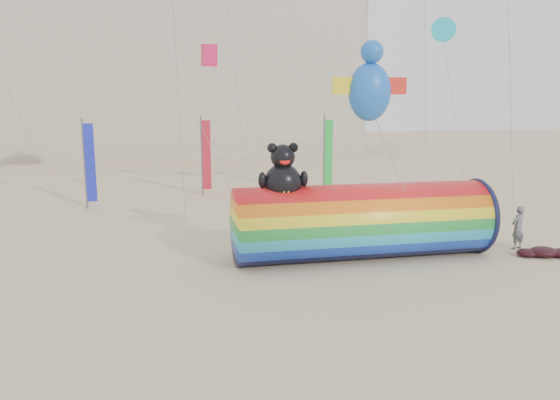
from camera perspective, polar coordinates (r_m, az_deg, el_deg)
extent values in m
plane|color=#CCB58C|center=(20.29, -0.50, -7.50)|extent=(160.00, 160.00, 0.00)
cube|color=#B7AD99|center=(65.51, -19.73, 13.25)|extent=(60.00, 15.00, 20.00)
cube|color=#28303D|center=(58.06, -20.74, 14.09)|extent=(59.50, 0.12, 17.00)
cylinder|color=red|center=(21.92, 8.59, -2.20)|extent=(10.23, 2.98, 2.98)
torus|color=#0F1438|center=(24.13, 19.80, -1.54)|extent=(0.20, 3.13, 3.13)
cylinder|color=black|center=(24.19, 20.04, -1.53)|extent=(0.05, 2.95, 2.95)
ellipsoid|color=black|center=(20.71, 0.29, 1.73)|extent=(1.46, 1.30, 1.53)
ellipsoid|color=#FDFB1A|center=(20.27, 0.57, 1.29)|extent=(0.75, 0.33, 0.66)
sphere|color=black|center=(20.58, 0.29, 4.54)|extent=(0.94, 0.94, 0.94)
sphere|color=black|center=(20.46, -0.83, 5.47)|extent=(0.37, 0.37, 0.37)
sphere|color=black|center=(20.63, 1.41, 5.51)|extent=(0.37, 0.37, 0.37)
ellipsoid|color=red|center=(20.22, 0.52, 4.07)|extent=(0.41, 0.15, 0.26)
ellipsoid|color=black|center=(20.44, -1.88, 2.09)|extent=(0.31, 0.31, 0.61)
ellipsoid|color=black|center=(20.79, 2.52, 2.23)|extent=(0.31, 0.31, 0.61)
imported|color=slate|center=(25.10, 23.61, -2.66)|extent=(0.79, 0.66, 1.86)
ellipsoid|color=#390A10|center=(24.52, 25.82, -4.89)|extent=(1.17, 0.99, 0.41)
ellipsoid|color=#390A10|center=(24.29, 24.47, -5.04)|extent=(0.91, 0.77, 0.32)
ellipsoid|color=#390A10|center=(25.02, 25.80, -4.76)|extent=(0.78, 0.66, 0.27)
cylinder|color=#59595E|center=(33.17, -19.75, 3.57)|extent=(0.10, 0.10, 5.20)
cube|color=#1924BF|center=(33.13, -19.23, 3.68)|extent=(0.56, 0.06, 4.50)
cylinder|color=#59595E|center=(35.88, -8.18, 4.58)|extent=(0.10, 0.10, 5.20)
cube|color=red|center=(35.90, -7.69, 4.67)|extent=(0.56, 0.06, 4.50)
cylinder|color=#59595E|center=(36.63, 4.61, 4.77)|extent=(0.10, 0.10, 5.20)
cube|color=green|center=(36.71, 5.08, 4.86)|extent=(0.56, 0.06, 4.50)
ellipsoid|color=blue|center=(18.16, 9.35, 11.08)|extent=(1.41, 1.09, 1.88)
cone|color=#1CC5E1|center=(32.09, 16.72, 16.58)|extent=(1.29, 1.29, 1.16)
cube|color=#E71959|center=(28.42, -7.41, 14.77)|extent=(0.67, 0.67, 1.08)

